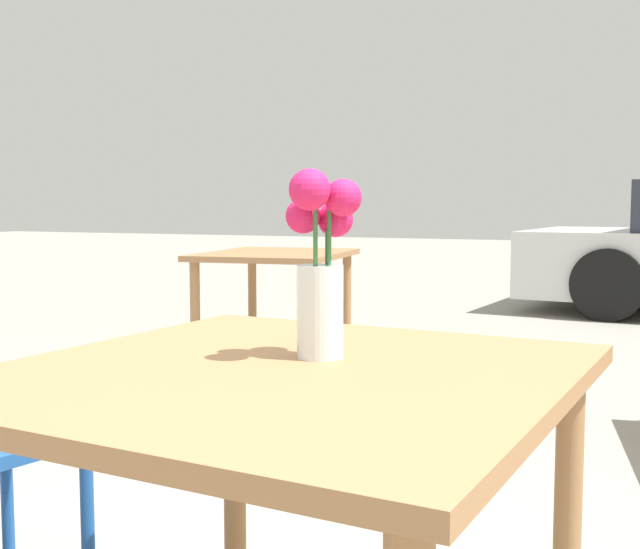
% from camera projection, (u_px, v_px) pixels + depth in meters
% --- Properties ---
extents(table_front, '(0.92, 0.96, 0.71)m').
position_uv_depth(table_front, '(286.00, 427.00, 1.27)').
color(table_front, '#9E7047').
rests_on(table_front, ground_plane).
extents(flower_vase, '(0.13, 0.15, 0.31)m').
position_uv_depth(flower_vase, '(321.00, 270.00, 1.32)').
color(flower_vase, silver).
rests_on(flower_vase, table_front).
extents(table_back, '(0.80, 0.97, 0.71)m').
position_uv_depth(table_back, '(276.00, 272.00, 4.28)').
color(table_back, '#9E7047').
rests_on(table_back, ground_plane).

